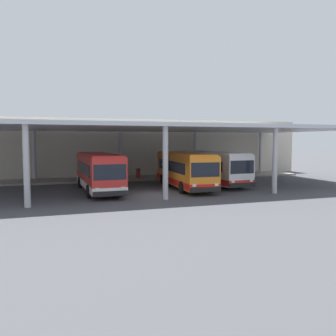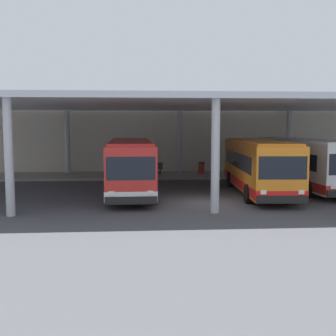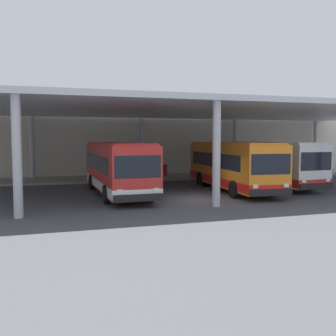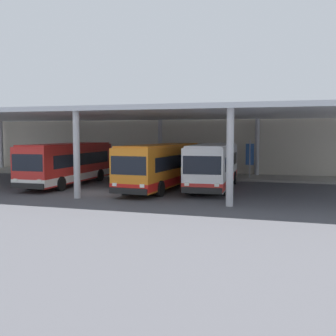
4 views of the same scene
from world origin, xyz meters
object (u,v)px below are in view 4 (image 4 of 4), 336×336
bus_second_bay (161,166)px  bench_waiting (130,168)px  bus_nearest_bay (68,163)px  bus_middle_bay (214,165)px  trash_bin (169,169)px  banner_sign (250,156)px

bus_second_bay → bench_waiting: bearing=124.1°
bus_nearest_bay → bus_middle_bay: 11.07m
bus_middle_bay → bus_nearest_bay: bearing=-173.6°
bus_second_bay → trash_bin: (-2.09, 8.51, -0.98)m
bus_nearest_bay → banner_sign: banner_sign is taller
bus_middle_bay → trash_bin: 8.96m
bus_nearest_bay → bus_second_bay: size_ratio=0.99×
bus_middle_bay → bench_waiting: bearing=142.1°
banner_sign → trash_bin: bearing=176.3°
bus_second_bay → bus_middle_bay: (3.44, 1.52, 0.00)m
bus_middle_bay → trash_bin: bus_middle_bay is taller
bus_nearest_bay → bench_waiting: size_ratio=5.87×
bus_second_bay → trash_bin: size_ratio=10.88×
bus_second_bay → bus_middle_bay: size_ratio=1.00×
bus_second_bay → bench_waiting: bus_second_bay is taller
banner_sign → bus_second_bay: bearing=-123.4°
bench_waiting → banner_sign: (11.33, -0.88, 1.32)m
trash_bin → bus_second_bay: bearing=-76.2°
bus_nearest_bay → bus_middle_bay: size_ratio=0.99×
bus_nearest_bay → bus_second_bay: 7.57m
bus_middle_bay → banner_sign: bearing=74.1°
bus_second_bay → banner_sign: (5.29, 8.03, 0.32)m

